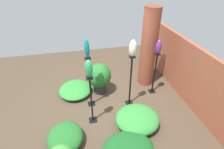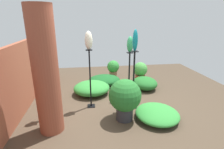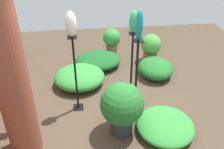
# 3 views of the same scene
# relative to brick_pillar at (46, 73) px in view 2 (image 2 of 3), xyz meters

# --- Properties ---
(ground_plane) EXTENTS (8.00, 8.00, 0.00)m
(ground_plane) POSITION_rel_brick_pillar_xyz_m (0.91, -1.55, -1.26)
(ground_plane) COLOR #4C3D2D
(brick_wall_back) EXTENTS (5.60, 0.12, 1.71)m
(brick_wall_back) POSITION_rel_brick_pillar_xyz_m (0.91, 0.85, -0.41)
(brick_wall_back) COLOR #9E5138
(brick_wall_back) RESTS_ON ground
(brick_pillar) EXTENTS (0.49, 0.49, 2.52)m
(brick_pillar) POSITION_rel_brick_pillar_xyz_m (0.00, 0.00, 0.00)
(brick_pillar) COLOR brown
(brick_pillar) RESTS_ON ground
(pedestal_jade) EXTENTS (0.20, 0.20, 1.35)m
(pedestal_jade) POSITION_rel_brick_pillar_xyz_m (1.36, -1.97, -0.64)
(pedestal_jade) COLOR black
(pedestal_jade) RESTS_ON ground
(pedestal_ivory) EXTENTS (0.20, 0.20, 1.54)m
(pedestal_ivory) POSITION_rel_brick_pillar_xyz_m (0.92, -0.85, -0.55)
(pedestal_ivory) COLOR black
(pedestal_ivory) RESTS_ON ground
(pedestal_violet) EXTENTS (0.20, 0.20, 1.34)m
(pedestal_violet) POSITION_rel_brick_pillar_xyz_m (0.55, 0.03, -0.64)
(pedestal_violet) COLOR black
(pedestal_violet) RESTS_ON ground
(pedestal_teal) EXTENTS (0.20, 0.20, 1.51)m
(pedestal_teal) POSITION_rel_brick_pillar_xyz_m (0.72, -1.94, -0.56)
(pedestal_teal) COLOR black
(pedestal_teal) RESTS_ON ground
(art_vase_jade) EXTENTS (0.18, 0.18, 0.44)m
(art_vase_jade) POSITION_rel_brick_pillar_xyz_m (1.36, -1.97, 0.32)
(art_vase_jade) COLOR #2D9356
(art_vase_jade) RESTS_ON pedestal_jade
(art_vase_ivory) EXTENTS (0.18, 0.19, 0.44)m
(art_vase_ivory) POSITION_rel_brick_pillar_xyz_m (0.92, -0.85, 0.50)
(art_vase_ivory) COLOR beige
(art_vase_ivory) RESTS_ON pedestal_ivory
(art_vase_violet) EXTENTS (0.16, 0.16, 0.42)m
(art_vase_violet) POSITION_rel_brick_pillar_xyz_m (0.55, 0.03, 0.29)
(art_vase_violet) COLOR #6B2D8C
(art_vase_violet) RESTS_ON pedestal_violet
(art_vase_teal) EXTENTS (0.14, 0.13, 0.51)m
(art_vase_teal) POSITION_rel_brick_pillar_xyz_m (0.72, -1.94, 0.51)
(art_vase_teal) COLOR #0F727A
(art_vase_teal) RESTS_ON pedestal_teal
(potted_plant_near_pillar) EXTENTS (0.51, 0.51, 0.73)m
(potted_plant_near_pillar) POSITION_rel_brick_pillar_xyz_m (2.60, -2.70, -0.85)
(potted_plant_near_pillar) COLOR #B25B38
(potted_plant_near_pillar) RESTS_ON ground
(potted_plant_back_center) EXTENTS (0.47, 0.47, 0.71)m
(potted_plant_back_center) POSITION_rel_brick_pillar_xyz_m (3.10, -1.76, -0.85)
(potted_plant_back_center) COLOR #936B4C
(potted_plant_back_center) RESTS_ON ground
(potted_plant_front_right) EXTENTS (0.74, 0.74, 0.98)m
(potted_plant_front_right) POSITION_rel_brick_pillar_xyz_m (0.18, -1.60, -0.70)
(potted_plant_front_right) COLOR #2D2D33
(potted_plant_front_right) RESTS_ON ground
(foliage_bed_east) EXTENTS (1.07, 1.01, 0.26)m
(foliage_bed_east) POSITION_rel_brick_pillar_xyz_m (0.09, -2.37, -1.13)
(foliage_bed_east) COLOR #338C38
(foliage_bed_east) RESTS_ON ground
(foliage_bed_west) EXTENTS (0.90, 0.80, 0.39)m
(foliage_bed_west) POSITION_rel_brick_pillar_xyz_m (1.91, -2.66, -1.06)
(foliage_bed_west) COLOR #236B28
(foliage_bed_west) RESTS_ON ground
(foliage_bed_center) EXTENTS (0.94, 1.12, 0.33)m
(foliage_bed_center) POSITION_rel_brick_pillar_xyz_m (2.49, -1.35, -1.10)
(foliage_bed_center) COLOR #195923
(foliage_bed_center) RESTS_ON ground
(foliage_bed_rear) EXTENTS (1.05, 1.11, 0.38)m
(foliage_bed_rear) POSITION_rel_brick_pillar_xyz_m (1.74, -0.89, -1.07)
(foliage_bed_rear) COLOR #338C38
(foliage_bed_rear) RESTS_ON ground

